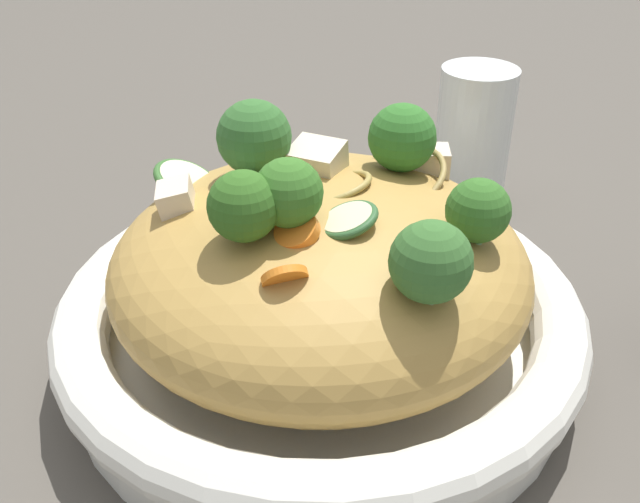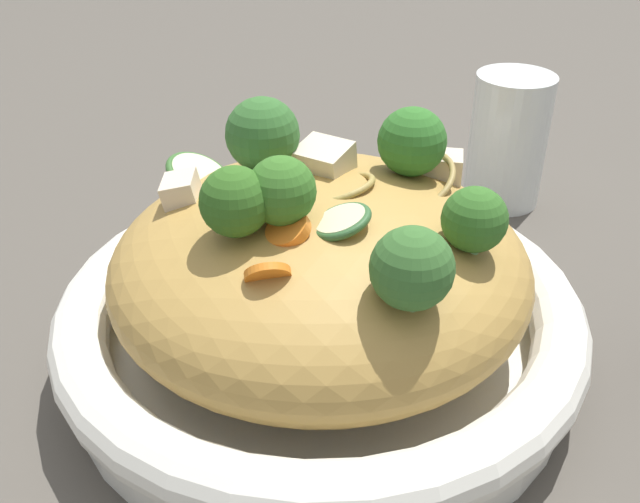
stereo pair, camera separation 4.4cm
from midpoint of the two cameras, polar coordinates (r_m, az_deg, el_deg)
ground_plane at (r=0.49m, az=-2.61°, el=-8.22°), size 3.00×3.00×0.00m
serving_bowl at (r=0.47m, az=-2.69°, el=-5.52°), size 0.33×0.33×0.06m
noodle_heap at (r=0.44m, az=-2.82°, el=-1.14°), size 0.26×0.26×0.10m
broccoli_florets at (r=0.41m, az=-1.44°, el=5.46°), size 0.17×0.20×0.07m
carrot_coins at (r=0.42m, az=-6.35°, el=3.83°), size 0.08×0.18×0.04m
zucchini_slices at (r=0.44m, az=-9.56°, el=4.47°), size 0.11×0.17×0.04m
chicken_chunks at (r=0.46m, az=-2.17°, el=6.32°), size 0.20×0.05×0.04m
drinking_glass at (r=0.67m, az=10.21°, el=9.21°), size 0.07×0.07×0.12m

